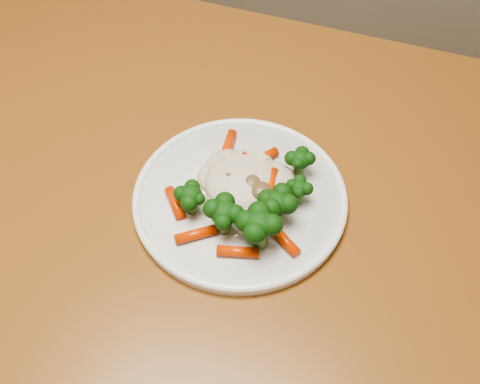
{
  "coord_description": "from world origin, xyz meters",
  "views": [
    {
      "loc": [
        -0.05,
        -0.19,
        1.32
      ],
      "look_at": [
        -0.17,
        0.21,
        0.77
      ],
      "focal_mm": 45.0,
      "sensor_mm": 36.0,
      "label": 1
    }
  ],
  "objects": [
    {
      "name": "dining_table",
      "position": [
        -0.2,
        0.18,
        0.64
      ],
      "size": [
        1.17,
        0.8,
        0.75
      ],
      "rotation": [
        0.0,
        0.0,
        -0.03
      ],
      "color": "brown",
      "rests_on": "ground"
    },
    {
      "name": "plate",
      "position": [
        -0.17,
        0.21,
        0.76
      ],
      "size": [
        0.25,
        0.25,
        0.01
      ],
      "primitive_type": "cylinder",
      "color": "white",
      "rests_on": "dining_table"
    },
    {
      "name": "meal",
      "position": [
        -0.16,
        0.2,
        0.78
      ],
      "size": [
        0.17,
        0.18,
        0.05
      ],
      "color": "beige",
      "rests_on": "plate"
    }
  ]
}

